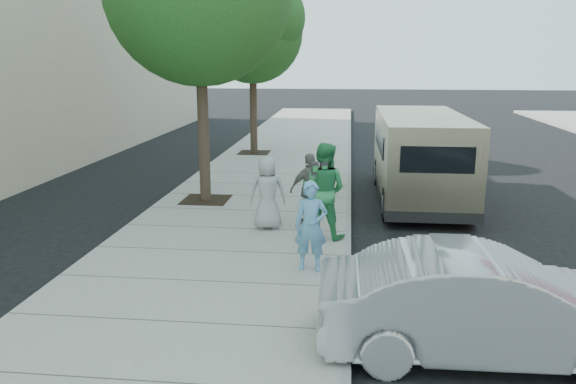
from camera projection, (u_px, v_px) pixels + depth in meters
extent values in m
plane|color=black|center=(282.00, 236.00, 12.22)|extent=(120.00, 120.00, 0.00)
cube|color=gray|center=(237.00, 231.00, 12.31)|extent=(5.00, 60.00, 0.15)
cube|color=gray|center=(348.00, 235.00, 12.05)|extent=(0.12, 60.00, 0.16)
cube|color=black|center=(206.00, 200.00, 14.75)|extent=(1.20, 1.20, 0.01)
cylinder|color=#38281E|center=(203.00, 125.00, 14.29)|extent=(0.28, 0.28, 3.96)
cube|color=black|center=(254.00, 153.00, 22.10)|extent=(1.20, 1.20, 0.01)
cylinder|color=#38281E|center=(253.00, 108.00, 21.69)|extent=(0.28, 0.28, 3.52)
sphere|color=#1C4818|center=(252.00, 32.00, 21.03)|extent=(3.80, 3.80, 3.80)
sphere|color=#1C4818|center=(267.00, 18.00, 20.47)|extent=(2.85, 2.85, 2.85)
sphere|color=#1C4818|center=(242.00, 25.00, 21.50)|extent=(2.66, 2.66, 2.66)
cylinder|color=gray|center=(319.00, 209.00, 11.40)|extent=(0.06, 0.06, 1.28)
cube|color=gray|center=(319.00, 176.00, 11.24)|extent=(0.26, 0.15, 0.09)
cube|color=#2D2D30|center=(315.00, 168.00, 11.18)|extent=(0.17, 0.15, 0.25)
cube|color=#2D2D30|center=(324.00, 168.00, 11.23)|extent=(0.17, 0.15, 0.25)
cube|color=tan|center=(420.00, 154.00, 14.93)|extent=(2.15, 5.75, 2.11)
cube|color=tan|center=(407.00, 154.00, 18.09)|extent=(1.96, 0.59, 0.90)
cube|color=black|center=(438.00, 160.00, 12.06)|extent=(1.59, 0.03, 0.58)
cylinder|color=black|center=(379.00, 172.00, 17.06)|extent=(0.28, 0.81, 0.81)
cylinder|color=black|center=(442.00, 173.00, 16.87)|extent=(0.28, 0.81, 0.81)
cylinder|color=black|center=(388.00, 204.00, 13.29)|extent=(0.28, 0.81, 0.81)
cylinder|color=black|center=(469.00, 206.00, 13.10)|extent=(0.28, 0.81, 0.81)
imported|color=#AAAAB1|center=(486.00, 305.00, 7.17)|extent=(4.34, 1.61, 1.42)
imported|color=#5D9CC6|center=(311.00, 226.00, 9.72)|extent=(0.59, 0.39, 1.59)
imported|color=#2D8B4C|center=(324.00, 190.00, 11.50)|extent=(1.15, 1.01, 1.98)
imported|color=#A1A1A4|center=(268.00, 192.00, 12.11)|extent=(0.86, 0.64, 1.61)
imported|color=slate|center=(311.00, 189.00, 12.41)|extent=(1.02, 0.71, 1.61)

